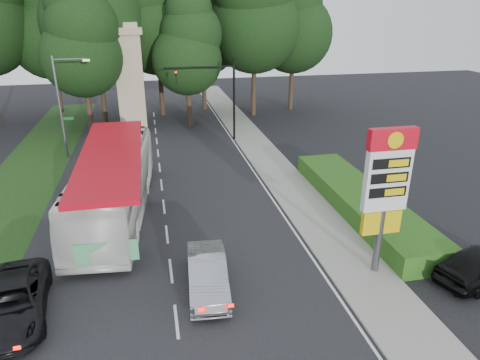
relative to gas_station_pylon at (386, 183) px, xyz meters
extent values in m
plane|color=black|center=(-9.20, -1.99, -4.45)|extent=(120.00, 120.00, 0.00)
cube|color=black|center=(-9.20, 10.01, -4.44)|extent=(14.00, 80.00, 0.02)
cube|color=gray|center=(-0.70, 10.01, -4.39)|extent=(3.00, 80.00, 0.12)
cube|color=#193814|center=(-18.70, 16.01, -4.44)|extent=(5.00, 50.00, 0.02)
cube|color=#285015|center=(2.30, 6.01, -3.85)|extent=(3.00, 14.00, 1.20)
cylinder|color=#59595E|center=(0.00, 0.01, -2.85)|extent=(0.32, 0.32, 3.20)
cube|color=gold|center=(0.00, 0.01, -1.85)|extent=(1.80, 0.25, 1.10)
cube|color=silver|center=(0.00, 0.01, 0.15)|extent=(2.00, 0.35, 2.80)
cube|color=red|center=(0.00, 0.01, 1.95)|extent=(2.10, 0.40, 0.90)
cylinder|color=gold|center=(0.00, -0.21, 1.95)|extent=(0.70, 0.05, 0.70)
cube|color=black|center=(0.00, -0.18, 0.95)|extent=(1.70, 0.04, 0.45)
cube|color=black|center=(0.00, -0.18, 0.30)|extent=(1.70, 0.04, 0.45)
cube|color=black|center=(0.00, -0.18, -0.35)|extent=(1.70, 0.04, 0.45)
cylinder|color=black|center=(-2.20, 22.01, -0.85)|extent=(0.20, 0.20, 7.20)
cylinder|color=black|center=(-5.20, 22.01, 2.15)|extent=(6.00, 0.14, 0.14)
imported|color=black|center=(-7.20, 22.01, 1.90)|extent=(0.18, 0.22, 1.10)
sphere|color=#FF0C05|center=(-7.20, 21.86, 1.80)|extent=(0.18, 0.18, 0.18)
cylinder|color=#59595E|center=(-16.40, 20.01, -0.45)|extent=(0.20, 0.20, 8.00)
cylinder|color=#59595E|center=(-15.20, 20.01, 3.25)|extent=(2.40, 0.12, 0.12)
cube|color=#FFE599|center=(-14.00, 20.01, 3.15)|extent=(0.50, 0.22, 0.14)
cube|color=#0C591E|center=(-15.95, 20.01, -1.25)|extent=(0.85, 0.04, 0.22)
cube|color=#0C591E|center=(-16.40, 20.46, -1.55)|extent=(0.04, 0.85, 0.22)
cube|color=tan|center=(-11.20, 28.01, 0.05)|extent=(2.50, 2.50, 9.00)
cube|color=tan|center=(-11.20, 28.01, 4.85)|extent=(3.00, 3.00, 0.60)
cube|color=tan|center=(-11.20, 28.01, 5.35)|extent=(2.20, 2.20, 0.50)
cylinder|color=#2D2116|center=(-19.20, 35.01, -1.75)|extent=(0.50, 0.50, 5.40)
sphere|color=black|center=(-19.20, 35.01, 3.80)|extent=(8.40, 8.40, 8.40)
sphere|color=black|center=(-19.20, 35.01, 6.80)|extent=(7.20, 7.20, 7.20)
cylinder|color=#2D2116|center=(-14.20, 31.01, -1.21)|extent=(0.50, 0.50, 6.48)
sphere|color=black|center=(-14.20, 31.01, 5.45)|extent=(10.08, 10.08, 10.08)
cylinder|color=#2D2116|center=(-8.20, 33.01, -1.48)|extent=(0.50, 0.50, 5.94)
sphere|color=black|center=(-8.20, 33.01, 4.63)|extent=(9.24, 9.24, 9.24)
cylinder|color=#2D2116|center=(-3.20, 35.01, -1.84)|extent=(0.50, 0.50, 5.22)
sphere|color=black|center=(-3.20, 35.01, 3.53)|extent=(8.12, 8.12, 8.12)
sphere|color=black|center=(-3.20, 35.01, 6.43)|extent=(6.96, 6.96, 6.96)
cylinder|color=#2D2116|center=(1.80, 31.01, -1.39)|extent=(0.50, 0.50, 6.12)
sphere|color=black|center=(1.80, 31.01, 4.90)|extent=(9.52, 9.52, 9.52)
cylinder|color=#2D2116|center=(6.80, 33.01, -1.66)|extent=(0.50, 0.50, 5.58)
sphere|color=black|center=(6.80, 33.01, 4.08)|extent=(8.68, 8.68, 8.68)
sphere|color=black|center=(6.80, 33.01, 7.18)|extent=(7.44, 7.44, 7.44)
cylinder|color=#2D2116|center=(-15.20, 27.01, -2.11)|extent=(0.50, 0.50, 4.68)
sphere|color=black|center=(-15.20, 27.01, 2.70)|extent=(7.28, 7.28, 7.28)
sphere|color=black|center=(-15.20, 27.01, 5.30)|extent=(6.24, 6.24, 6.24)
cylinder|color=#2D2116|center=(-5.70, 27.51, -2.29)|extent=(0.50, 0.50, 4.32)
sphere|color=black|center=(-5.70, 27.51, 2.15)|extent=(6.72, 6.72, 6.72)
sphere|color=black|center=(-5.70, 27.51, 4.55)|extent=(5.76, 5.76, 5.76)
sphere|color=black|center=(-5.70, 27.51, 6.59)|extent=(4.32, 4.32, 4.32)
imported|color=white|center=(-11.91, 8.71, -2.53)|extent=(4.51, 13.99, 3.83)
imported|color=#95979C|center=(-7.70, 0.33, -3.68)|extent=(1.96, 4.74, 1.53)
imported|color=black|center=(-15.40, 0.10, -3.69)|extent=(3.14, 5.69, 1.51)
camera|label=1|loc=(-9.55, -15.04, 6.95)|focal=32.00mm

